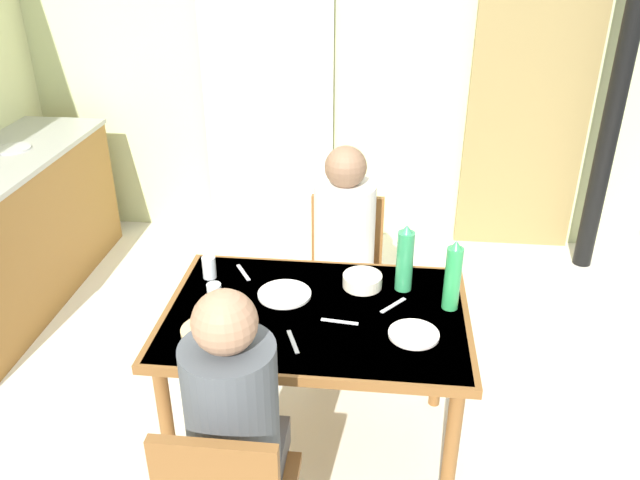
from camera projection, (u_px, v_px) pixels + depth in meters
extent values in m
plane|color=silver|center=(280.00, 450.00, 2.94)|extent=(5.94, 5.94, 0.00)
cube|color=beige|center=(329.00, 53.00, 4.35)|extent=(4.51, 0.10, 2.64)
cube|color=olive|center=(528.00, 109.00, 4.30)|extent=(0.80, 0.05, 2.00)
cylinder|color=black|center=(622.00, 71.00, 3.87)|extent=(0.12, 0.12, 2.64)
cube|color=white|center=(267.00, 86.00, 4.40)|extent=(0.90, 0.03, 2.22)
cube|color=brown|center=(5.00, 239.00, 3.86)|extent=(0.60, 1.85, 0.87)
cylinder|color=#B7B7BC|center=(13.00, 148.00, 3.88)|extent=(0.21, 0.21, 0.01)
cube|color=brown|center=(316.00, 316.00, 2.63)|extent=(1.24, 0.84, 0.04)
cube|color=#EEAB8C|center=(316.00, 312.00, 2.62)|extent=(1.19, 0.81, 0.00)
cylinder|color=brown|center=(168.00, 435.00, 2.54)|extent=(0.06, 0.06, 0.70)
cylinder|color=brown|center=(450.00, 458.00, 2.44)|extent=(0.06, 0.06, 0.70)
cylinder|color=brown|center=(213.00, 331.00, 3.16)|extent=(0.06, 0.06, 0.70)
cylinder|color=brown|center=(440.00, 346.00, 3.06)|extent=(0.06, 0.06, 0.70)
cube|color=brown|center=(344.00, 284.00, 3.37)|extent=(0.40, 0.40, 0.04)
cube|color=brown|center=(347.00, 233.00, 3.43)|extent=(0.38, 0.04, 0.42)
cylinder|color=brown|center=(374.00, 344.00, 3.31)|extent=(0.04, 0.04, 0.41)
cylinder|color=brown|center=(308.00, 340.00, 3.34)|extent=(0.04, 0.04, 0.41)
cylinder|color=brown|center=(376.00, 307.00, 3.61)|extent=(0.04, 0.04, 0.41)
cylinder|color=brown|center=(316.00, 304.00, 3.64)|extent=(0.04, 0.04, 0.41)
cube|color=#504E4D|center=(244.00, 448.00, 2.27)|extent=(0.30, 0.22, 0.12)
cylinder|color=#4C5156|center=(232.00, 413.00, 2.05)|extent=(0.30, 0.30, 0.52)
sphere|color=#A87A5B|center=(225.00, 322.00, 1.89)|extent=(0.20, 0.20, 0.20)
cube|color=silver|center=(342.00, 290.00, 3.20)|extent=(0.30, 0.22, 0.12)
cylinder|color=silver|center=(344.00, 234.00, 3.17)|extent=(0.30, 0.30, 0.52)
sphere|color=#846047|center=(346.00, 167.00, 3.01)|extent=(0.20, 0.20, 0.20)
cylinder|color=#339959|center=(405.00, 261.00, 2.72)|extent=(0.07, 0.07, 0.27)
cone|color=#38945F|center=(407.00, 229.00, 2.65)|extent=(0.05, 0.05, 0.04)
cylinder|color=green|center=(453.00, 279.00, 2.59)|extent=(0.07, 0.07, 0.27)
cone|color=green|center=(456.00, 245.00, 2.51)|extent=(0.05, 0.05, 0.04)
cylinder|color=#F4E5CA|center=(362.00, 281.00, 2.78)|extent=(0.17, 0.17, 0.05)
cylinder|color=white|center=(285.00, 294.00, 2.73)|extent=(0.23, 0.23, 0.01)
cylinder|color=white|center=(414.00, 334.00, 2.47)|extent=(0.20, 0.20, 0.01)
cylinder|color=silver|center=(209.00, 267.00, 2.84)|extent=(0.06, 0.06, 0.10)
cylinder|color=silver|center=(215.00, 295.00, 2.64)|extent=(0.06, 0.06, 0.10)
cylinder|color=#DBB77A|center=(205.00, 330.00, 2.49)|extent=(0.19, 0.19, 0.02)
cube|color=silver|center=(393.00, 305.00, 2.66)|extent=(0.11, 0.13, 0.00)
cube|color=silver|center=(293.00, 342.00, 2.43)|extent=(0.07, 0.15, 0.00)
cube|color=silver|center=(243.00, 273.00, 2.89)|extent=(0.09, 0.14, 0.00)
cube|color=silver|center=(340.00, 322.00, 2.55)|extent=(0.15, 0.03, 0.00)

